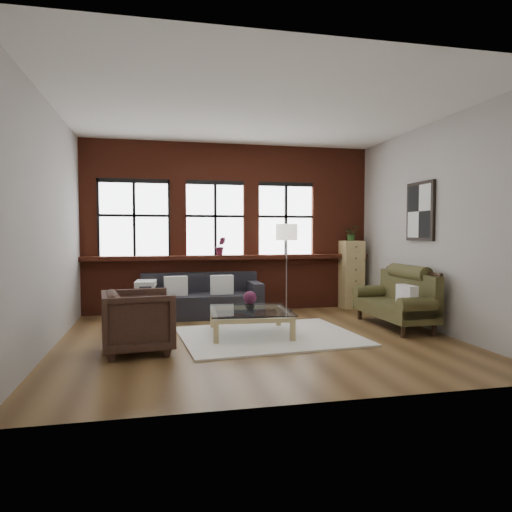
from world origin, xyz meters
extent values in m
plane|color=brown|center=(0.00, 0.00, 0.00)|extent=(5.50, 5.50, 0.00)
plane|color=white|center=(0.00, 0.00, 3.20)|extent=(5.50, 5.50, 0.00)
plane|color=#A9A49D|center=(0.00, 2.50, 1.60)|extent=(5.50, 0.00, 5.50)
plane|color=#A9A49D|center=(0.00, -2.50, 1.60)|extent=(5.50, 0.00, 5.50)
plane|color=#A9A49D|center=(-2.75, 0.00, 1.60)|extent=(0.00, 5.00, 5.00)
plane|color=#A9A49D|center=(2.75, 0.00, 1.60)|extent=(0.00, 5.00, 5.00)
cube|color=maroon|center=(0.00, 2.35, 1.04)|extent=(5.50, 0.30, 0.08)
cube|color=silver|center=(0.18, 0.08, 0.01)|extent=(2.64, 2.15, 0.03)
cube|color=white|center=(-1.08, 1.80, 0.58)|extent=(0.41, 0.18, 0.34)
cube|color=white|center=(-0.27, 1.80, 0.58)|extent=(0.41, 0.17, 0.34)
cube|color=white|center=(2.22, -0.18, 0.56)|extent=(0.15, 0.39, 0.34)
imported|color=#36221B|center=(-1.64, -0.40, 0.39)|extent=(0.96, 0.94, 0.79)
imported|color=#B2B2B2|center=(-0.07, 0.25, 0.45)|extent=(0.17, 0.17, 0.14)
sphere|color=#5C1F3D|center=(-0.07, 0.25, 0.56)|extent=(0.19, 0.19, 0.19)
cube|color=tan|center=(2.40, 2.22, 0.67)|extent=(0.41, 0.41, 1.35)
imported|color=#2D5923|center=(2.40, 2.22, 1.50)|extent=(0.27, 0.24, 0.30)
imported|color=#5C1F3D|center=(-0.21, 2.32, 1.26)|extent=(0.19, 0.16, 0.35)
camera|label=1|loc=(-1.39, -6.27, 1.51)|focal=32.00mm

